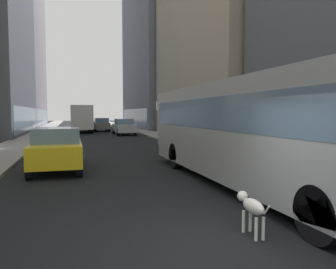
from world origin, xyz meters
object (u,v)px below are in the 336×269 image
car_silver_sedan (124,127)px  dalmatian_dog (251,206)px  car_yellow_taxi (57,148)px  car_grey_wagon (101,125)px  box_truck (81,118)px  transit_bus (249,127)px

car_silver_sedan → dalmatian_dog: bearing=-94.1°
car_yellow_taxi → car_grey_wagon: bearing=81.4°
car_grey_wagon → car_silver_sedan: same height
car_grey_wagon → car_silver_sedan: 7.43m
box_truck → dalmatian_dog: size_ratio=7.79×
car_grey_wagon → car_silver_sedan: (1.60, -7.25, 0.00)m
car_silver_sedan → box_truck: bearing=124.9°
transit_bus → car_grey_wagon: size_ratio=2.84×
car_silver_sedan → car_grey_wagon: bearing=102.4°
transit_bus → car_yellow_taxi: transit_bus is taller
transit_bus → car_yellow_taxi: 7.36m
car_silver_sedan → dalmatian_dog: car_silver_sedan is taller
car_grey_wagon → car_yellow_taxi: same height
transit_bus → box_truck: same height
dalmatian_dog → car_silver_sedan: bearing=85.9°
transit_bus → box_truck: size_ratio=1.54×
car_yellow_taxi → transit_bus: bearing=-39.9°
car_grey_wagon → box_truck: (-2.40, -1.52, 0.85)m
car_silver_sedan → box_truck: 7.04m
box_truck → car_grey_wagon: bearing=32.3°
box_truck → car_yellow_taxi: bearing=-93.6°
car_grey_wagon → dalmatian_dog: car_grey_wagon is taller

